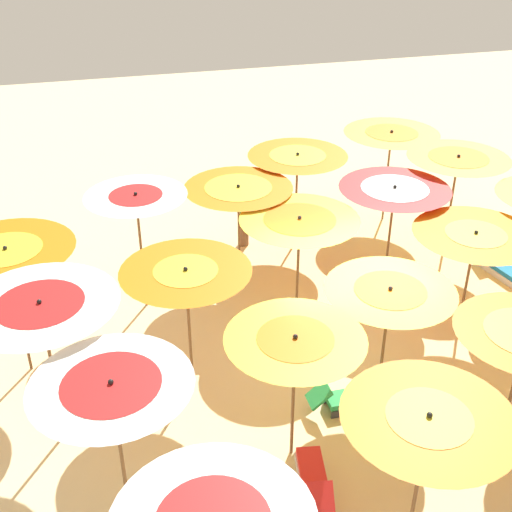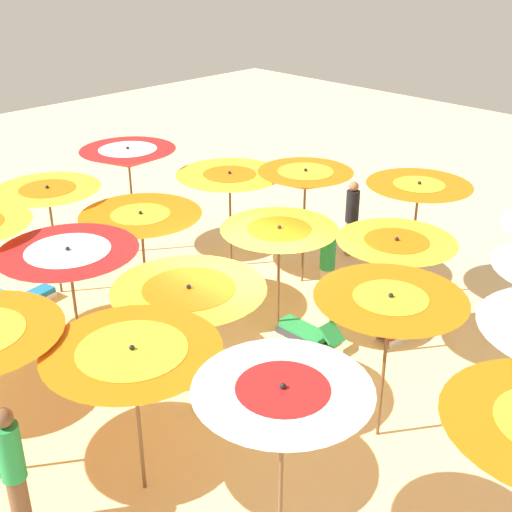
# 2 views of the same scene
# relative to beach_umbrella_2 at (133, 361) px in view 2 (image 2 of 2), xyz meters

# --- Properties ---
(ground) EXTENTS (39.75, 39.75, 0.04)m
(ground) POSITION_rel_beach_umbrella_2_xyz_m (3.02, 1.03, -2.04)
(ground) COLOR beige
(beach_umbrella_2) EXTENTS (2.19, 2.19, 2.24)m
(beach_umbrella_2) POSITION_rel_beach_umbrella_2_xyz_m (0.00, 0.00, 0.00)
(beach_umbrella_2) COLOR brown
(beach_umbrella_2) RESTS_ON ground
(beach_umbrella_3) EXTENTS (1.92, 1.92, 2.52)m
(beach_umbrella_3) POSITION_rel_beach_umbrella_2_xyz_m (0.44, -2.05, 0.28)
(beach_umbrella_3) COLOR brown
(beach_umbrella_3) RESTS_ON ground
(beach_umbrella_6) EXTENTS (2.22, 2.22, 2.28)m
(beach_umbrella_6) POSITION_rel_beach_umbrella_2_xyz_m (0.90, 2.96, 0.03)
(beach_umbrella_6) COLOR brown
(beach_umbrella_6) RESTS_ON ground
(beach_umbrella_7) EXTENTS (2.23, 2.23, 2.19)m
(beach_umbrella_7) POSITION_rel_beach_umbrella_2_xyz_m (1.53, 0.78, -0.08)
(beach_umbrella_7) COLOR brown
(beach_umbrella_7) RESTS_ON ground
(beach_umbrella_8) EXTENTS (2.07, 2.07, 2.37)m
(beach_umbrella_8) POSITION_rel_beach_umbrella_2_xyz_m (3.07, -1.57, 0.08)
(beach_umbrella_8) COLOR brown
(beach_umbrella_8) RESTS_ON ground
(beach_umbrella_10) EXTENTS (2.04, 2.04, 2.32)m
(beach_umbrella_10) POSITION_rel_beach_umbrella_2_xyz_m (2.06, 5.64, 0.06)
(beach_umbrella_10) COLOR brown
(beach_umbrella_10) RESTS_ON ground
(beach_umbrella_11) EXTENTS (2.23, 2.23, 2.15)m
(beach_umbrella_11) POSITION_rel_beach_umbrella_2_xyz_m (2.79, 3.65, -0.08)
(beach_umbrella_11) COLOR brown
(beach_umbrella_11) RESTS_ON ground
(beach_umbrella_12) EXTENTS (2.05, 2.05, 2.16)m
(beach_umbrella_12) POSITION_rel_beach_umbrella_2_xyz_m (4.08, 1.41, -0.07)
(beach_umbrella_12) COLOR brown
(beach_umbrella_12) RESTS_ON ground
(beach_umbrella_13) EXTENTS (1.97, 1.97, 2.23)m
(beach_umbrella_13) POSITION_rel_beach_umbrella_2_xyz_m (4.95, -0.39, -0.04)
(beach_umbrella_13) COLOR brown
(beach_umbrella_13) RESTS_ON ground
(beach_umbrella_15) EXTENTS (2.09, 2.09, 2.50)m
(beach_umbrella_15) POSITION_rel_beach_umbrella_2_xyz_m (4.33, 6.18, 0.22)
(beach_umbrella_15) COLOR brown
(beach_umbrella_15) RESTS_ON ground
(beach_umbrella_16) EXTENTS (2.26, 2.26, 2.20)m
(beach_umbrella_16) POSITION_rel_beach_umbrella_2_xyz_m (5.37, 4.06, -0.08)
(beach_umbrella_16) COLOR brown
(beach_umbrella_16) RESTS_ON ground
(beach_umbrella_17) EXTENTS (1.90, 1.90, 2.50)m
(beach_umbrella_17) POSITION_rel_beach_umbrella_2_xyz_m (5.94, 2.46, 0.24)
(beach_umbrella_17) COLOR brown
(beach_umbrella_17) RESTS_ON ground
(beach_umbrella_18) EXTENTS (2.01, 2.01, 2.46)m
(beach_umbrella_18) POSITION_rel_beach_umbrella_2_xyz_m (6.98, 0.52, 0.21)
(beach_umbrella_18) COLOR brown
(beach_umbrella_18) RESTS_ON ground
(lounger_0) EXTENTS (1.35, 0.60, 0.58)m
(lounger_0) POSITION_rel_beach_umbrella_2_xyz_m (5.69, -0.29, -1.81)
(lounger_0) COLOR silver
(lounger_0) RESTS_ON ground
(lounger_1) EXTENTS (0.40, 1.34, 0.54)m
(lounger_1) POSITION_rel_beach_umbrella_2_xyz_m (4.25, 0.85, -1.82)
(lounger_1) COLOR #333338
(lounger_1) RESTS_ON ground
(lounger_2) EXTENTS (1.39, 0.59, 0.57)m
(lounger_2) POSITION_rel_beach_umbrella_2_xyz_m (1.24, 5.55, -1.82)
(lounger_2) COLOR silver
(lounger_2) RESTS_ON ground
(beachgoer_0) EXTENTS (0.30, 0.30, 1.86)m
(beachgoer_0) POSITION_rel_beach_umbrella_2_xyz_m (-1.49, 0.45, -1.03)
(beachgoer_0) COLOR brown
(beachgoer_0) RESTS_ON ground
(beachgoer_1) EXTENTS (0.30, 0.30, 1.76)m
(beachgoer_1) POSITION_rel_beach_umbrella_2_xyz_m (7.71, 2.57, -1.09)
(beachgoer_1) COLOR #A3704C
(beachgoer_1) RESTS_ON ground
(beachgoer_2) EXTENTS (0.30, 0.30, 1.76)m
(beachgoer_2) POSITION_rel_beach_umbrella_2_xyz_m (5.48, 1.44, -1.09)
(beachgoer_2) COLOR beige
(beachgoer_2) RESTS_ON ground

